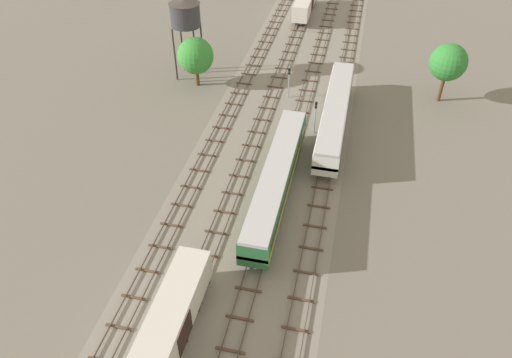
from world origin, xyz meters
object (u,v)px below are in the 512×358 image
object	(u,v)px
freight_boxcar_left_midfar	(305,2)
water_tower	(185,14)
signal_post_near	(316,113)
passenger_coach_centre_mid	(335,113)
freight_boxcar_left_nearest	(167,329)
signal_post_nearest	(289,78)
passenger_coach_centre_left_near	(277,178)

from	to	relation	value
freight_boxcar_left_midfar	water_tower	xyz separation A→B (m)	(-13.10, -28.06, 7.00)
water_tower	signal_post_near	bearing A→B (deg)	-28.91
passenger_coach_centre_mid	water_tower	size ratio (longest dim) A/B	1.93
freight_boxcar_left_nearest	signal_post_nearest	xyz separation A→B (m)	(2.33, 40.33, 0.48)
passenger_coach_centre_mid	signal_post_nearest	size ratio (longest dim) A/B	4.84
passenger_coach_centre_mid	signal_post_nearest	xyz separation A→B (m)	(-7.02, 6.91, 0.32)
passenger_coach_centre_mid	signal_post_nearest	distance (m)	9.85
freight_boxcar_left_nearest	passenger_coach_centre_mid	size ratio (longest dim) A/B	0.64
passenger_coach_centre_mid	passenger_coach_centre_left_near	bearing A→B (deg)	-108.30
passenger_coach_centre_mid	freight_boxcar_left_midfar	world-z (taller)	passenger_coach_centre_mid
passenger_coach_centre_left_near	signal_post_nearest	xyz separation A→B (m)	(-2.34, 21.05, 0.32)
freight_boxcar_left_nearest	water_tower	bearing A→B (deg)	106.81
passenger_coach_centre_left_near	passenger_coach_centre_mid	size ratio (longest dim) A/B	1.00
freight_boxcar_left_nearest	freight_boxcar_left_midfar	distance (m)	71.43
signal_post_nearest	signal_post_near	xyz separation A→B (m)	(4.68, -8.06, 0.04)
passenger_coach_centre_left_near	water_tower	distance (m)	30.71
passenger_coach_centre_left_near	signal_post_nearest	bearing A→B (deg)	96.34
freight_boxcar_left_nearest	water_tower	size ratio (longest dim) A/B	1.23
signal_post_nearest	signal_post_near	size ratio (longest dim) A/B	0.99
signal_post_nearest	passenger_coach_centre_left_near	bearing A→B (deg)	-83.66
freight_boxcar_left_midfar	signal_post_near	bearing A→B (deg)	-79.85
freight_boxcar_left_nearest	freight_boxcar_left_midfar	size ratio (longest dim) A/B	1.00
passenger_coach_centre_mid	signal_post_near	distance (m)	2.63
passenger_coach_centre_mid	freight_boxcar_left_midfar	bearing A→B (deg)	103.81
passenger_coach_centre_left_near	signal_post_nearest	world-z (taller)	signal_post_nearest
freight_boxcar_left_nearest	signal_post_nearest	bearing A→B (deg)	86.69
freight_boxcar_left_nearest	passenger_coach_centre_mid	bearing A→B (deg)	74.37
freight_boxcar_left_nearest	signal_post_near	bearing A→B (deg)	77.74
freight_boxcar_left_midfar	signal_post_nearest	size ratio (longest dim) A/B	3.08
water_tower	signal_post_near	size ratio (longest dim) A/B	2.47
freight_boxcar_left_nearest	freight_boxcar_left_midfar	world-z (taller)	same
freight_boxcar_left_nearest	passenger_coach_centre_mid	xyz separation A→B (m)	(9.35, 33.41, 0.16)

